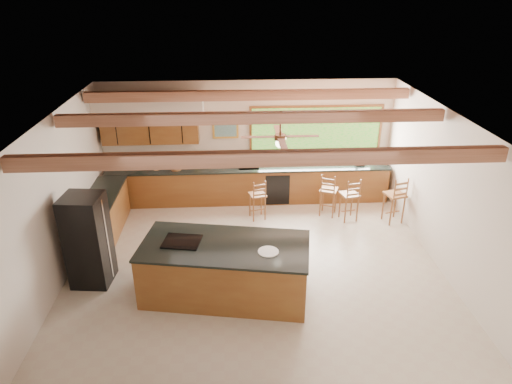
{
  "coord_description": "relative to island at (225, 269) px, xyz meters",
  "views": [
    {
      "loc": [
        -0.42,
        -7.62,
        5.16
      ],
      "look_at": [
        0.06,
        0.8,
        1.22
      ],
      "focal_mm": 32.0,
      "sensor_mm": 36.0,
      "label": 1
    }
  ],
  "objects": [
    {
      "name": "bar_stool_d",
      "position": [
        3.88,
        2.41,
        0.17
      ],
      "size": [
        0.5,
        0.5,
        1.15
      ],
      "rotation": [
        0.0,
        0.0,
        0.26
      ],
      "color": "brown",
      "rests_on": "ground"
    },
    {
      "name": "ground",
      "position": [
        0.58,
        0.88,
        -0.51
      ],
      "size": [
        7.2,
        7.2,
        0.0
      ],
      "primitive_type": "plane",
      "color": "#B8AD98",
      "rests_on": "ground"
    },
    {
      "name": "counter_run",
      "position": [
        -0.24,
        3.39,
        -0.04
      ],
      "size": [
        7.12,
        3.1,
        1.22
      ],
      "color": "brown",
      "rests_on": "ground"
    },
    {
      "name": "room_shell",
      "position": [
        0.41,
        1.53,
        1.71
      ],
      "size": [
        7.27,
        6.54,
        3.02
      ],
      "color": "beige",
      "rests_on": "ground"
    },
    {
      "name": "bar_stool_a",
      "position": [
        0.74,
        2.77,
        0.09
      ],
      "size": [
        0.44,
        0.44,
        1.01
      ],
      "rotation": [
        0.0,
        0.0,
        0.25
      ],
      "color": "brown",
      "rests_on": "ground"
    },
    {
      "name": "refrigerator",
      "position": [
        -2.47,
        0.51,
        0.37
      ],
      "size": [
        0.75,
        0.73,
        1.75
      ],
      "rotation": [
        0.0,
        0.0,
        -0.1
      ],
      "color": "black",
      "rests_on": "ground"
    },
    {
      "name": "island",
      "position": [
        0.0,
        0.0,
        0.0
      ],
      "size": [
        3.1,
        1.85,
        1.03
      ],
      "rotation": [
        0.0,
        0.0,
        -0.17
      ],
      "color": "brown",
      "rests_on": "ground"
    },
    {
      "name": "bar_stool_b",
      "position": [
        2.44,
        2.85,
        0.13
      ],
      "size": [
        0.51,
        0.51,
        1.08
      ],
      "rotation": [
        0.0,
        0.0,
        -0.4
      ],
      "color": "brown",
      "rests_on": "ground"
    },
    {
      "name": "bar_stool_c",
      "position": [
        2.87,
        2.58,
        0.13
      ],
      "size": [
        0.46,
        0.46,
        1.07
      ],
      "rotation": [
        0.0,
        0.0,
        0.21
      ],
      "color": "brown",
      "rests_on": "ground"
    }
  ]
}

